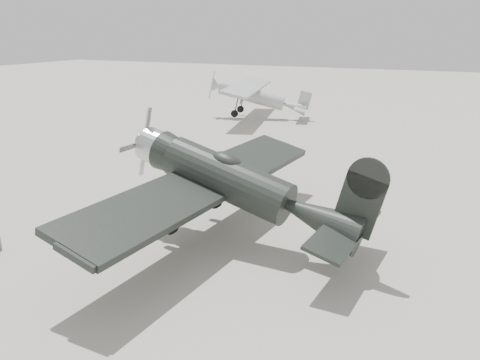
{
  "coord_description": "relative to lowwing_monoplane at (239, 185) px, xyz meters",
  "views": [
    {
      "loc": [
        8.54,
        -15.89,
        7.37
      ],
      "look_at": [
        1.1,
        0.71,
        1.5
      ],
      "focal_mm": 35.0,
      "sensor_mm": 36.0,
      "label": 1
    }
  ],
  "objects": [
    {
      "name": "lowwing_monoplane",
      "position": [
        0.0,
        0.0,
        0.0
      ],
      "size": [
        9.29,
        13.02,
        4.19
      ],
      "rotation": [
        0.0,
        0.24,
        -0.1
      ],
      "color": "black",
      "rests_on": "ground"
    },
    {
      "name": "highwing_monoplane",
      "position": [
        -8.96,
        23.37,
        -0.05
      ],
      "size": [
        8.74,
        12.23,
        3.45
      ],
      "rotation": [
        0.0,
        0.23,
        0.21
      ],
      "color": "#989B9D",
      "rests_on": "ground"
    },
    {
      "name": "ground",
      "position": [
        -2.18,
        1.83,
        -2.22
      ],
      "size": [
        160.0,
        160.0,
        0.0
      ],
      "primitive_type": "plane",
      "color": "gray",
      "rests_on": "ground"
    }
  ]
}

